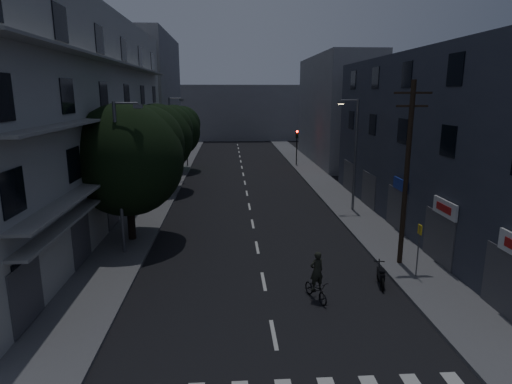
{
  "coord_description": "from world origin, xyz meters",
  "views": [
    {
      "loc": [
        -1.54,
        -11.85,
        8.53
      ],
      "look_at": [
        0.0,
        12.0,
        3.0
      ],
      "focal_mm": 30.0,
      "sensor_mm": 36.0,
      "label": 1
    }
  ],
  "objects": [
    {
      "name": "building_left",
      "position": [
        -11.98,
        18.0,
        6.99
      ],
      "size": [
        7.0,
        36.0,
        14.0
      ],
      "color": "#A6A6A1",
      "rests_on": "ground"
    },
    {
      "name": "street_lamp_right",
      "position": [
        7.43,
        18.13,
        4.6
      ],
      "size": [
        1.51,
        0.25,
        8.0
      ],
      "color": "slate",
      "rests_on": "sidewalk_right"
    },
    {
      "name": "street_lamp_left_near",
      "position": [
        -7.13,
        10.38,
        4.6
      ],
      "size": [
        1.51,
        0.25,
        8.0
      ],
      "color": "slate",
      "rests_on": "sidewalk_left"
    },
    {
      "name": "traffic_signal_far_right",
      "position": [
        6.59,
        38.6,
        3.1
      ],
      "size": [
        0.28,
        0.37,
        4.1
      ],
      "color": "black",
      "rests_on": "sidewalk_right"
    },
    {
      "name": "street_lamp_left_far",
      "position": [
        -7.09,
        30.73,
        4.6
      ],
      "size": [
        1.51,
        0.25,
        8.0
      ],
      "color": "#5A5B62",
      "rests_on": "sidewalk_left"
    },
    {
      "name": "sidewalk_right",
      "position": [
        7.5,
        25.0,
        0.07
      ],
      "size": [
        3.0,
        90.0,
        0.15
      ],
      "primitive_type": "cube",
      "color": "#565659",
      "rests_on": "ground"
    },
    {
      "name": "sidewalk_left",
      "position": [
        -7.5,
        25.0,
        0.07
      ],
      "size": [
        3.0,
        90.0,
        0.15
      ],
      "primitive_type": "cube",
      "color": "#565659",
      "rests_on": "ground"
    },
    {
      "name": "tree_far",
      "position": [
        -7.48,
        35.96,
        4.65
      ],
      "size": [
        5.81,
        5.81,
        7.19
      ],
      "color": "black",
      "rests_on": "sidewalk_left"
    },
    {
      "name": "bus_stop_sign",
      "position": [
        7.15,
        6.27,
        1.89
      ],
      "size": [
        0.06,
        0.35,
        2.52
      ],
      "color": "#595B60",
      "rests_on": "sidewalk_right"
    },
    {
      "name": "traffic_signal_far_left",
      "position": [
        -6.48,
        39.11,
        3.1
      ],
      "size": [
        0.28,
        0.37,
        4.1
      ],
      "color": "black",
      "rests_on": "sidewalk_left"
    },
    {
      "name": "utility_pole",
      "position": [
        7.05,
        7.98,
        4.87
      ],
      "size": [
        1.8,
        0.24,
        9.0
      ],
      "color": "black",
      "rests_on": "sidewalk_right"
    },
    {
      "name": "building_far_right",
      "position": [
        12.0,
        42.0,
        6.5
      ],
      "size": [
        6.0,
        20.0,
        13.0
      ],
      "primitive_type": "cube",
      "color": "slate",
      "rests_on": "ground"
    },
    {
      "name": "ground",
      "position": [
        0.0,
        25.0,
        0.0
      ],
      "size": [
        160.0,
        160.0,
        0.0
      ],
      "primitive_type": "plane",
      "color": "black",
      "rests_on": "ground"
    },
    {
      "name": "building_far_end",
      "position": [
        0.0,
        70.0,
        5.0
      ],
      "size": [
        24.0,
        8.0,
        10.0
      ],
      "primitive_type": "cube",
      "color": "slate",
      "rests_on": "ground"
    },
    {
      "name": "tree_mid",
      "position": [
        -7.63,
        25.73,
        4.87
      ],
      "size": [
        6.13,
        6.13,
        7.55
      ],
      "color": "black",
      "rests_on": "sidewalk_left"
    },
    {
      "name": "tree_near",
      "position": [
        -7.22,
        12.63,
        5.1
      ],
      "size": [
        6.41,
        6.41,
        7.91
      ],
      "color": "black",
      "rests_on": "sidewalk_left"
    },
    {
      "name": "motorcycle",
      "position": [
        5.27,
        5.76,
        0.43
      ],
      "size": [
        0.55,
        1.68,
        1.08
      ],
      "rotation": [
        0.0,
        0.0,
        -0.18
      ],
      "color": "black",
      "rests_on": "ground"
    },
    {
      "name": "cyclist",
      "position": [
        2.06,
        4.57,
        0.73
      ],
      "size": [
        1.14,
        1.8,
        2.15
      ],
      "rotation": [
        0.0,
        0.0,
        0.35
      ],
      "color": "black",
      "rests_on": "ground"
    },
    {
      "name": "building_far_left",
      "position": [
        -12.0,
        48.0,
        8.0
      ],
      "size": [
        6.0,
        20.0,
        16.0
      ],
      "primitive_type": "cube",
      "color": "slate",
      "rests_on": "ground"
    },
    {
      "name": "lane_markings",
      "position": [
        0.0,
        31.25,
        0.01
      ],
      "size": [
        0.15,
        60.5,
        0.01
      ],
      "color": "beige",
      "rests_on": "ground"
    },
    {
      "name": "building_right",
      "position": [
        11.99,
        14.0,
        5.5
      ],
      "size": [
        6.19,
        28.0,
        11.0
      ],
      "color": "#2D313D",
      "rests_on": "ground"
    }
  ]
}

